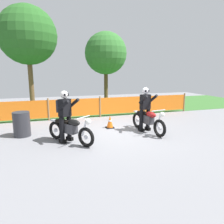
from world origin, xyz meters
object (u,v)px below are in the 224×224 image
(rider_lead, at_px, (65,113))
(traffic_cone, at_px, (110,122))
(rider_trailing, at_px, (145,108))
(motorcycle_lead, at_px, (70,129))
(spare_drum, at_px, (22,124))
(motorcycle_trailing, at_px, (148,120))

(rider_lead, distance_m, traffic_cone, 2.32)
(rider_lead, height_order, rider_trailing, same)
(rider_trailing, bearing_deg, rider_lead, -93.10)
(motorcycle_lead, height_order, rider_lead, rider_lead)
(rider_lead, xyz_separation_m, spare_drum, (-1.43, 1.07, -0.51))
(traffic_cone, distance_m, spare_drum, 3.32)
(motorcycle_lead, distance_m, traffic_cone, 2.20)
(motorcycle_lead, height_order, rider_trailing, rider_trailing)
(motorcycle_lead, relative_size, motorcycle_trailing, 0.81)
(motorcycle_lead, height_order, spare_drum, motorcycle_lead)
(rider_lead, relative_size, spare_drum, 1.92)
(rider_lead, height_order, traffic_cone, rider_lead)
(rider_lead, relative_size, traffic_cone, 3.19)
(rider_trailing, height_order, traffic_cone, rider_trailing)
(rider_trailing, xyz_separation_m, traffic_cone, (-1.17, 0.80, -0.66))
(traffic_cone, bearing_deg, rider_lead, -148.41)
(motorcycle_trailing, distance_m, traffic_cone, 1.58)
(motorcycle_lead, relative_size, rider_trailing, 0.96)
(motorcycle_lead, xyz_separation_m, motorcycle_trailing, (2.95, 0.33, 0.01))
(traffic_cone, relative_size, spare_drum, 0.60)
(rider_trailing, distance_m, spare_drum, 4.57)
(rider_lead, distance_m, rider_trailing, 3.08)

